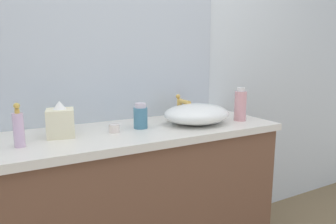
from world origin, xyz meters
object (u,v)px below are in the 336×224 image
Objects in this scene: sink_basin at (197,114)px; soap_dispenser at (19,128)px; tissue_box at (61,121)px; perfume_bottle at (240,105)px; candle_jar at (114,128)px; lotion_bottle at (141,116)px.

sink_basin is 2.05× the size of soap_dispenser.
sink_basin is at bearing -5.57° from tissue_box.
candle_jar is at bearing 174.08° from perfume_bottle.
lotion_bottle reaches higher than candle_jar.
soap_dispenser is at bearing -173.05° from lotion_bottle.
perfume_bottle reaches higher than soap_dispenser.
soap_dispenser is 0.44m from candle_jar.
perfume_bottle is at bearing -5.92° from candle_jar.
tissue_box is 0.26m from candle_jar.
sink_basin is 0.74m from tissue_box.
soap_dispenser is at bearing 178.62° from perfume_bottle.
tissue_box is (-1.02, 0.12, -0.02)m from perfume_bottle.
perfume_bottle is at bearing -9.40° from lotion_bottle.
soap_dispenser is 3.45× the size of candle_jar.
candle_jar is at bearing -172.02° from lotion_bottle.
soap_dispenser is 0.60m from lotion_bottle.
lotion_bottle is 0.62m from perfume_bottle.
perfume_bottle reaches higher than lotion_bottle.
soap_dispenser is at bearing -173.41° from candle_jar.
soap_dispenser is 1.20m from perfume_bottle.
sink_basin is 1.95× the size of perfume_bottle.
soap_dispenser is 1.09× the size of tissue_box.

